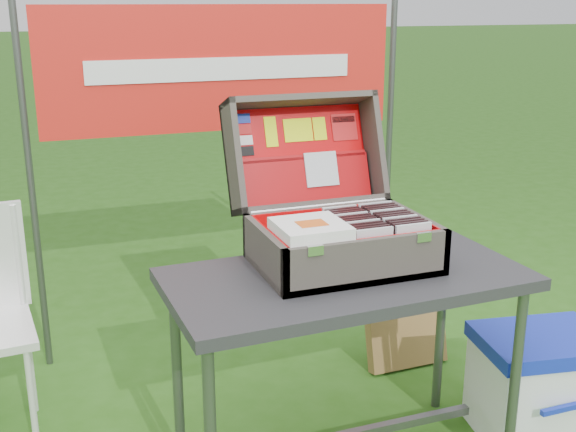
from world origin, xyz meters
name	(u,v)px	position (x,y,z in m)	size (l,w,h in m)	color
table	(344,374)	(0.09, -0.06, 0.37)	(1.17, 0.59, 0.73)	#28282B
table_top	(346,279)	(0.09, -0.06, 0.71)	(1.17, 0.59, 0.04)	#28282B
table_leg_fr	(515,384)	(0.62, -0.29, 0.35)	(0.04, 0.04, 0.69)	#59595B
table_leg_bl	(177,374)	(-0.44, 0.18, 0.35)	(0.04, 0.04, 0.69)	#59595B
table_leg_br	(441,328)	(0.62, 0.18, 0.35)	(0.04, 0.04, 0.69)	#59595B
suitcase	(337,188)	(0.11, 0.08, 0.99)	(0.57, 0.57, 0.51)	#534D45
suitcase_base_bottom	(342,262)	(0.11, 0.02, 0.75)	(0.57, 0.41, 0.02)	#534D45
suitcase_base_wall_front	(369,263)	(0.11, -0.18, 0.81)	(0.57, 0.02, 0.15)	#534D45
suitcase_base_wall_back	(320,227)	(0.11, 0.21, 0.81)	(0.57, 0.02, 0.15)	#534D45
suitcase_base_wall_left	(265,253)	(-0.17, 0.02, 0.81)	(0.02, 0.41, 0.15)	#534D45
suitcase_base_wall_right	(415,235)	(0.38, 0.02, 0.81)	(0.02, 0.41, 0.15)	#534D45
suitcase_liner_floor	(342,258)	(0.11, 0.02, 0.76)	(0.53, 0.36, 0.01)	red
suitcase_latch_left	(315,250)	(-0.08, -0.19, 0.88)	(0.05, 0.01, 0.03)	silver
suitcase_latch_right	(424,237)	(0.29, -0.19, 0.88)	(0.05, 0.01, 0.03)	silver
suitcase_hinge	(319,206)	(0.11, 0.22, 0.89)	(0.02, 0.02, 0.52)	silver
suitcase_lid_back	(299,155)	(0.11, 0.42, 1.03)	(0.57, 0.41, 0.02)	#534D45
suitcase_lid_rim_far	(299,101)	(0.11, 0.43, 1.24)	(0.57, 0.02, 0.15)	#534D45
suitcase_lid_rim_near	(311,205)	(0.11, 0.30, 0.87)	(0.57, 0.02, 0.15)	#534D45
suitcase_lid_rim_left	(233,158)	(-0.17, 0.36, 1.05)	(0.02, 0.41, 0.15)	#534D45
suitcase_lid_rim_right	(373,147)	(0.38, 0.36, 1.05)	(0.02, 0.41, 0.15)	#534D45
suitcase_lid_liner	(300,155)	(0.11, 0.41, 1.04)	(0.52, 0.36, 0.01)	red
suitcase_liner_wall_front	(367,258)	(0.11, -0.16, 0.82)	(0.53, 0.01, 0.13)	red
suitcase_liner_wall_back	(322,226)	(0.11, 0.19, 0.82)	(0.53, 0.01, 0.13)	red
suitcase_liner_wall_left	(269,250)	(-0.15, 0.02, 0.82)	(0.01, 0.36, 0.13)	red
suitcase_liner_wall_right	(412,232)	(0.37, 0.02, 0.82)	(0.01, 0.36, 0.13)	red
suitcase_lid_pocket	(305,179)	(0.11, 0.36, 0.95)	(0.51, 0.16, 0.03)	#9F0609
suitcase_pocket_edge	(303,157)	(0.11, 0.38, 1.03)	(0.50, 0.02, 0.02)	#9F0609
suitcase_pocket_cd	(321,169)	(0.17, 0.35, 0.99)	(0.13, 0.13, 0.01)	silver
lid_sticker_cc_a	(243,119)	(-0.10, 0.45, 1.18)	(0.06, 0.03, 0.00)	#1933B2
lid_sticker_cc_b	(244,129)	(-0.10, 0.44, 1.14)	(0.06, 0.03, 0.00)	red
lid_sticker_cc_c	(245,140)	(-0.10, 0.43, 1.10)	(0.06, 0.03, 0.00)	white
lid_sticker_cc_d	(246,151)	(-0.10, 0.41, 1.06)	(0.06, 0.03, 0.00)	black
lid_card_neon_tall	(271,132)	(0.00, 0.43, 1.13)	(0.05, 0.11, 0.00)	#DDF40B
lid_card_neon_main	(298,130)	(0.11, 0.43, 1.13)	(0.11, 0.09, 0.00)	#DDF40B
lid_card_neon_small	(320,129)	(0.19, 0.43, 1.13)	(0.05, 0.09, 0.00)	#DDF40B
lid_sticker_band	(344,127)	(0.30, 0.43, 1.13)	(0.10, 0.10, 0.00)	red
lid_sticker_band_bar	(343,119)	(0.30, 0.44, 1.15)	(0.09, 0.02, 0.00)	black
cd_left_0	(374,250)	(0.14, -0.14, 0.84)	(0.13, 0.01, 0.15)	silver
cd_left_1	(371,248)	(0.14, -0.12, 0.84)	(0.13, 0.01, 0.15)	black
cd_left_2	(368,246)	(0.14, -0.10, 0.84)	(0.13, 0.01, 0.15)	black
cd_left_3	(365,244)	(0.14, -0.07, 0.84)	(0.13, 0.01, 0.15)	black
cd_left_4	(361,242)	(0.14, -0.05, 0.84)	(0.13, 0.01, 0.15)	silver
cd_left_5	(358,240)	(0.14, -0.03, 0.84)	(0.13, 0.01, 0.15)	black
cd_left_6	(356,238)	(0.14, -0.01, 0.84)	(0.13, 0.01, 0.15)	black
cd_left_7	(353,236)	(0.14, 0.02, 0.84)	(0.13, 0.01, 0.15)	black
cd_left_8	(350,234)	(0.14, 0.04, 0.84)	(0.13, 0.01, 0.15)	silver
cd_left_9	(347,232)	(0.14, 0.06, 0.84)	(0.13, 0.01, 0.15)	black
cd_left_10	(344,230)	(0.14, 0.08, 0.84)	(0.13, 0.01, 0.15)	black
cd_left_11	(342,228)	(0.14, 0.11, 0.84)	(0.13, 0.01, 0.15)	black
cd_left_12	(339,226)	(0.14, 0.13, 0.84)	(0.13, 0.01, 0.15)	silver
cd_right_0	(413,245)	(0.28, -0.14, 0.84)	(0.13, 0.01, 0.15)	silver
cd_right_1	(409,243)	(0.28, -0.12, 0.84)	(0.13, 0.01, 0.15)	black
cd_right_2	(406,241)	(0.28, -0.10, 0.84)	(0.13, 0.01, 0.15)	black
cd_right_3	(402,239)	(0.28, -0.07, 0.84)	(0.13, 0.01, 0.15)	black
cd_right_4	(399,237)	(0.28, -0.05, 0.84)	(0.13, 0.01, 0.15)	silver
cd_right_5	(396,235)	(0.28, -0.03, 0.84)	(0.13, 0.01, 0.15)	black
cd_right_6	(393,233)	(0.28, -0.01, 0.84)	(0.13, 0.01, 0.15)	black
cd_right_7	(389,231)	(0.28, 0.02, 0.84)	(0.13, 0.01, 0.15)	black
cd_right_8	(386,229)	(0.28, 0.04, 0.84)	(0.13, 0.01, 0.15)	silver
cd_right_9	(383,228)	(0.28, 0.06, 0.84)	(0.13, 0.01, 0.15)	black
cd_right_10	(380,226)	(0.28, 0.08, 0.84)	(0.13, 0.01, 0.15)	black
cd_right_11	(377,224)	(0.28, 0.11, 0.84)	(0.13, 0.01, 0.15)	black
cd_right_12	(374,222)	(0.28, 0.13, 0.84)	(0.13, 0.01, 0.15)	silver
songbook_0	(310,233)	(-0.04, -0.06, 0.89)	(0.21, 0.21, 0.01)	white
songbook_1	(310,231)	(-0.04, -0.06, 0.90)	(0.21, 0.21, 0.01)	white
songbook_2	(310,230)	(-0.04, -0.06, 0.90)	(0.21, 0.21, 0.01)	white
songbook_3	(310,228)	(-0.04, -0.06, 0.91)	(0.21, 0.21, 0.01)	white
songbook_4	(310,227)	(-0.04, -0.06, 0.91)	(0.21, 0.21, 0.01)	white
songbook_5	(311,225)	(-0.04, -0.06, 0.92)	(0.21, 0.21, 0.01)	white
songbook_6	(311,224)	(-0.04, -0.06, 0.92)	(0.21, 0.21, 0.01)	white
songbook_graphic	(312,223)	(-0.04, -0.07, 0.92)	(0.09, 0.07, 0.00)	#D85919
cooler	(538,385)	(0.87, -0.12, 0.20)	(0.46, 0.35, 0.41)	white
cooler_body	(538,391)	(0.87, -0.12, 0.18)	(0.44, 0.33, 0.35)	white
cooler_lid	(543,342)	(0.87, -0.12, 0.38)	(0.46, 0.35, 0.06)	#1329B3
cooler_handle	(574,406)	(0.87, -0.31, 0.22)	(0.28, 0.02, 0.02)	#1329B3
chair_leg_fr	(32,404)	(-0.92, 0.37, 0.22)	(0.02, 0.02, 0.44)	silver
chair_leg_br	(30,361)	(-0.92, 0.70, 0.22)	(0.02, 0.02, 0.44)	silver
chair_upright_right	(18,257)	(-0.92, 0.72, 0.65)	(0.02, 0.02, 0.41)	silver
cardboard_box	(405,323)	(0.67, 0.54, 0.20)	(0.38, 0.06, 0.40)	olive
banner_post_left	(31,183)	(-0.85, 1.10, 0.85)	(0.03, 0.03, 1.70)	#59595B
banner_post_right	(389,154)	(0.85, 1.10, 0.85)	(0.03, 0.03, 1.70)	#59595B
banner	(223,69)	(0.00, 1.09, 1.30)	(1.60, 0.01, 0.55)	red
banner_text	(224,69)	(0.00, 1.08, 1.30)	(1.20, 0.00, 0.10)	white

